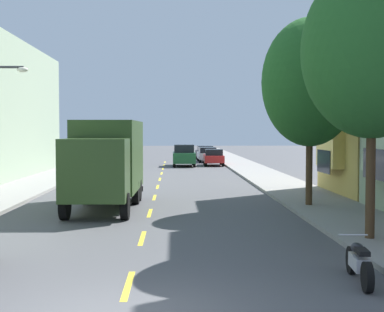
# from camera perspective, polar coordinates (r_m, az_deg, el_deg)

# --- Properties ---
(ground_plane) EXTENTS (160.00, 160.00, 0.00)m
(ground_plane) POSITION_cam_1_polar(r_m,az_deg,el_deg) (39.36, -3.19, -2.00)
(ground_plane) COLOR #4C4C4F
(sidewalk_left) EXTENTS (3.20, 120.00, 0.14)m
(sidewalk_left) POSITION_cam_1_polar(r_m,az_deg,el_deg) (38.21, -13.97, -2.11)
(sidewalk_left) COLOR gray
(sidewalk_left) RESTS_ON ground_plane
(sidewalk_right) EXTENTS (3.20, 120.00, 0.14)m
(sidewalk_right) POSITION_cam_1_polar(r_m,az_deg,el_deg) (37.85, 7.56, -2.10)
(sidewalk_right) COLOR gray
(sidewalk_right) RESTS_ON ground_plane
(lane_centerline_dashes) EXTENTS (0.14, 47.20, 0.01)m
(lane_centerline_dashes) POSITION_cam_1_polar(r_m,az_deg,el_deg) (33.88, -3.41, -2.74)
(lane_centerline_dashes) COLOR yellow
(lane_centerline_dashes) RESTS_ON ground_plane
(street_tree_nearest) EXTENTS (3.91, 3.91, 7.65)m
(street_tree_nearest) POSITION_cam_1_polar(r_m,az_deg,el_deg) (16.43, 17.91, 10.19)
(street_tree_nearest) COLOR #47331E
(street_tree_nearest) RESTS_ON sidewalk_right
(street_tree_second) EXTENTS (3.88, 3.88, 7.55)m
(street_tree_second) POSITION_cam_1_polar(r_m,az_deg,el_deg) (23.14, 11.94, 7.37)
(street_tree_second) COLOR #47331E
(street_tree_second) RESTS_ON sidewalk_right
(street_lamp) EXTENTS (1.35, 0.28, 5.66)m
(street_lamp) POSITION_cam_1_polar(r_m,az_deg,el_deg) (23.40, -18.91, 3.30)
(street_lamp) COLOR #38383D
(street_lamp) RESTS_ON sidewalk_left
(delivery_box_truck) EXTENTS (2.54, 7.47, 3.55)m
(delivery_box_truck) POSITION_cam_1_polar(r_m,az_deg,el_deg) (22.92, -8.67, -0.34)
(delivery_box_truck) COLOR #2D471E
(delivery_box_truck) RESTS_ON ground_plane
(parked_hatchback_red) EXTENTS (1.81, 4.03, 1.50)m
(parked_hatchback_red) POSITION_cam_1_polar(r_m,az_deg,el_deg) (50.52, 2.21, -0.13)
(parked_hatchback_red) COLOR #AD1E1E
(parked_hatchback_red) RESTS_ON ground_plane
(parked_wagon_silver) EXTENTS (1.87, 4.72, 1.50)m
(parked_wagon_silver) POSITION_cam_1_polar(r_m,az_deg,el_deg) (56.45, 1.55, 0.20)
(parked_wagon_silver) COLOR #B2B5BA
(parked_wagon_silver) RESTS_ON ground_plane
(parked_hatchback_sky) EXTENTS (1.79, 4.02, 1.50)m
(parked_hatchback_sky) POSITION_cam_1_polar(r_m,az_deg,el_deg) (44.18, -8.66, -0.55)
(parked_hatchback_sky) COLOR #7A9EC6
(parked_hatchback_sky) RESTS_ON ground_plane
(parked_wagon_black) EXTENTS (1.93, 4.74, 1.50)m
(parked_wagon_black) POSITION_cam_1_polar(r_m,az_deg,el_deg) (61.85, 1.31, 0.40)
(parked_wagon_black) COLOR black
(parked_wagon_black) RESTS_ON ground_plane
(moving_forest_sedan) EXTENTS (1.95, 4.80, 1.93)m
(moving_forest_sedan) POSITION_cam_1_polar(r_m,az_deg,el_deg) (49.78, -0.83, 0.09)
(moving_forest_sedan) COLOR #194C28
(moving_forest_sedan) RESTS_ON ground_plane
(parked_motorcycle) EXTENTS (0.62, 2.05, 0.90)m
(parked_motorcycle) POSITION_cam_1_polar(r_m,az_deg,el_deg) (12.24, 16.66, -10.38)
(parked_motorcycle) COLOR black
(parked_motorcycle) RESTS_ON ground_plane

